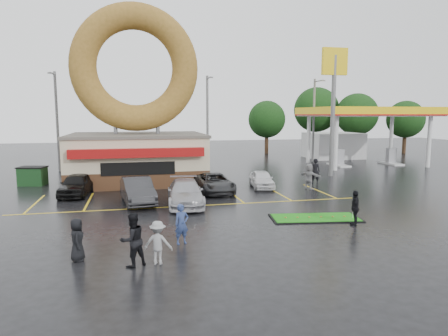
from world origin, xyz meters
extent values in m
plane|color=black|center=(0.00, 0.00, 0.00)|extent=(120.00, 120.00, 0.00)
cube|color=#472B19|center=(-3.00, 13.00, 0.60)|extent=(10.00, 8.00, 1.20)
cube|color=beige|center=(-3.00, 13.00, 2.35)|extent=(10.00, 8.00, 2.30)
cube|color=#59544C|center=(-3.00, 13.00, 3.60)|extent=(10.20, 8.20, 0.20)
cube|color=maroon|center=(-3.00, 8.70, 2.60)|extent=(9.00, 0.60, 0.60)
cylinder|color=slate|center=(-4.60, 13.00, 4.30)|extent=(0.30, 0.30, 1.20)
cylinder|color=slate|center=(-1.40, 13.00, 4.30)|extent=(0.30, 0.30, 1.20)
torus|color=brown|center=(-3.00, 13.00, 8.70)|extent=(9.60, 2.00, 9.60)
cylinder|color=silver|center=(15.00, 15.00, 2.50)|extent=(0.40, 0.40, 5.00)
cylinder|color=silver|center=(25.00, 15.00, 2.50)|extent=(0.40, 0.40, 5.00)
cylinder|color=silver|center=(15.00, 21.00, 2.50)|extent=(0.40, 0.40, 5.00)
cylinder|color=silver|center=(25.00, 21.00, 2.50)|extent=(0.40, 0.40, 5.00)
cube|color=silver|center=(20.00, 18.00, 5.25)|extent=(12.00, 8.00, 0.50)
cube|color=yellow|center=(20.00, 18.00, 5.55)|extent=(12.30, 8.30, 0.70)
cube|color=#99999E|center=(17.00, 18.00, 0.90)|extent=(0.90, 0.60, 1.60)
cube|color=#99999E|center=(23.00, 18.00, 0.90)|extent=(0.90, 0.60, 1.60)
cube|color=silver|center=(20.00, 25.00, 1.50)|extent=(6.00, 5.00, 3.00)
cylinder|color=slate|center=(13.00, 12.00, 5.00)|extent=(0.36, 0.36, 10.00)
cube|color=yellow|center=(13.00, 12.00, 9.50)|extent=(2.20, 0.30, 2.20)
cylinder|color=slate|center=(-10.00, 20.00, 4.50)|extent=(0.24, 0.24, 9.00)
cylinder|color=slate|center=(-10.00, 19.00, 8.70)|extent=(0.12, 2.00, 0.12)
cube|color=slate|center=(-10.00, 18.00, 8.65)|extent=(0.40, 0.18, 0.12)
cylinder|color=slate|center=(4.00, 21.00, 4.50)|extent=(0.24, 0.24, 9.00)
cylinder|color=slate|center=(4.00, 20.00, 8.70)|extent=(0.12, 2.00, 0.12)
cube|color=slate|center=(4.00, 19.00, 8.65)|extent=(0.40, 0.18, 0.12)
cylinder|color=slate|center=(16.00, 22.00, 4.50)|extent=(0.24, 0.24, 9.00)
cylinder|color=slate|center=(16.00, 21.00, 8.70)|extent=(0.12, 2.00, 0.12)
cube|color=slate|center=(16.00, 20.00, 8.65)|extent=(0.40, 0.18, 0.12)
cylinder|color=#332114|center=(26.00, 30.00, 1.44)|extent=(0.50, 0.50, 2.88)
sphere|color=black|center=(26.00, 30.00, 5.20)|extent=(5.60, 5.60, 5.60)
cylinder|color=#332114|center=(32.00, 28.00, 1.26)|extent=(0.50, 0.50, 2.52)
sphere|color=black|center=(32.00, 28.00, 4.55)|extent=(4.90, 4.90, 4.90)
cylinder|color=#332114|center=(22.00, 34.00, 1.62)|extent=(0.50, 0.50, 3.24)
sphere|color=black|center=(22.00, 34.00, 5.85)|extent=(6.30, 6.30, 6.30)
cylinder|color=#332114|center=(14.00, 32.00, 1.26)|extent=(0.50, 0.50, 2.52)
sphere|color=black|center=(14.00, 32.00, 4.55)|extent=(4.90, 4.90, 4.90)
imported|color=black|center=(-6.95, 8.00, 0.71)|extent=(2.12, 4.31, 1.41)
imported|color=#2A2A2C|center=(-3.11, 4.81, 0.76)|extent=(2.19, 4.76, 1.51)
imported|color=#AFAEB4|center=(-0.43, 3.77, 0.71)|extent=(2.33, 5.02, 1.42)
imported|color=#2A2B2D|center=(1.95, 7.09, 0.64)|extent=(2.28, 4.68, 1.28)
imported|color=silver|center=(5.55, 8.00, 0.62)|extent=(1.93, 3.78, 1.23)
imported|color=navy|center=(-1.44, -3.16, 0.81)|extent=(0.68, 0.54, 1.63)
imported|color=black|center=(-3.35, -5.22, 0.94)|extent=(1.14, 1.07, 1.88)
imported|color=gray|center=(-2.50, -5.21, 0.77)|extent=(1.11, 0.82, 1.54)
imported|color=black|center=(-5.28, -4.24, 0.77)|extent=(0.54, 0.78, 1.54)
imported|color=black|center=(6.84, -2.21, 0.83)|extent=(0.75, 1.05, 1.65)
imported|color=gray|center=(8.64, 6.81, 0.90)|extent=(1.34, 1.69, 1.80)
imported|color=black|center=(10.02, 8.78, 0.95)|extent=(0.83, 0.74, 1.90)
cube|color=#173C1A|center=(-10.62, 12.68, 0.65)|extent=(2.01, 1.56, 1.30)
cube|color=black|center=(5.55, -0.72, 0.03)|extent=(4.65, 2.51, 0.05)
cube|color=#1D8015|center=(5.55, -0.72, 0.06)|extent=(4.42, 2.29, 0.03)
cylinder|color=silver|center=(7.30, -1.27, 0.30)|extent=(0.02, 0.02, 0.50)
cube|color=red|center=(7.37, -1.27, 0.50)|extent=(0.14, 0.01, 0.10)
camera|label=1|loc=(-3.17, -18.75, 5.18)|focal=32.00mm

